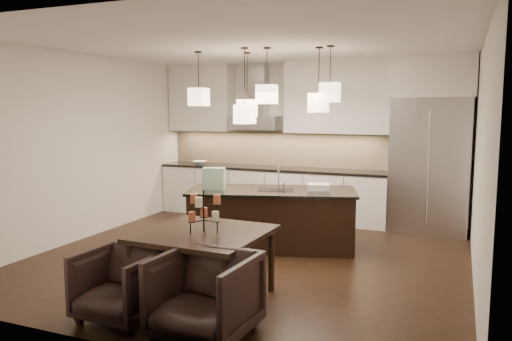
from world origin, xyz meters
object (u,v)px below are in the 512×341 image
at_px(refrigerator, 429,166).
at_px(dining_table, 204,266).
at_px(armchair_right, 205,296).
at_px(island_body, 272,220).
at_px(armchair_left, 121,285).

height_order(refrigerator, dining_table, refrigerator).
bearing_deg(armchair_right, island_body, 102.98).
bearing_deg(dining_table, armchair_right, -59.28).
distance_m(dining_table, armchair_left, 0.87).
bearing_deg(armchair_right, dining_table, 122.41).
relative_size(armchair_left, armchair_right, 0.89).
bearing_deg(refrigerator, armchair_right, -108.31).
distance_m(refrigerator, island_body, 2.79).
height_order(dining_table, armchair_right, armchair_right).
distance_m(island_body, dining_table, 2.13).
bearing_deg(armchair_right, refrigerator, 75.66).
bearing_deg(refrigerator, dining_table, -116.40).
bearing_deg(refrigerator, island_body, -137.95).
distance_m(island_body, armchair_left, 2.88).
xyz_separation_m(refrigerator, dining_table, (-1.96, -3.94, -0.71)).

